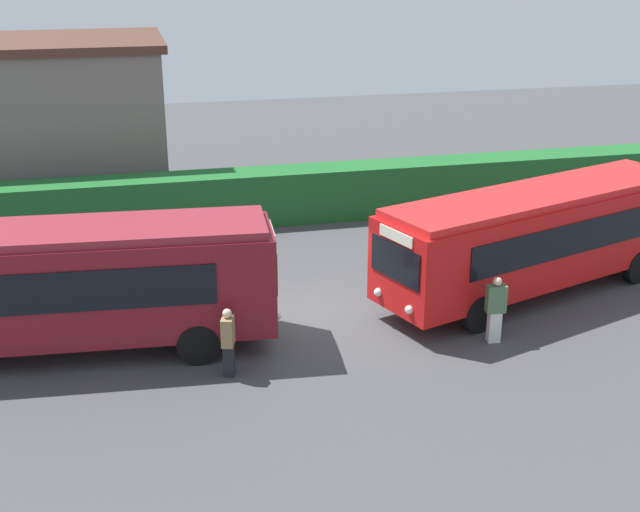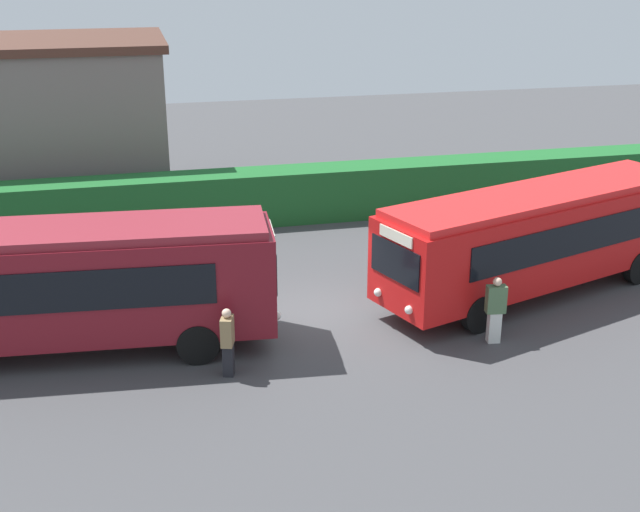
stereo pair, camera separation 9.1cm
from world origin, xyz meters
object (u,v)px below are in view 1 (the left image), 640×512
at_px(bus_red, 538,234).
at_px(traffic_cone, 615,218).
at_px(bus_maroon, 64,282).
at_px(person_center, 57,283).
at_px(person_right, 228,341).
at_px(person_left, 27,262).
at_px(person_far, 495,308).

bearing_deg(bus_red, traffic_cone, -158.30).
bearing_deg(bus_maroon, bus_red, 8.12).
distance_m(person_center, person_right, 5.84).
height_order(bus_red, person_right, bus_red).
height_order(person_left, person_far, person_left).
bearing_deg(traffic_cone, person_far, -136.96).
relative_size(bus_red, person_far, 5.88).
xyz_separation_m(person_center, person_right, (3.95, -4.30, -0.08)).
distance_m(bus_red, person_left, 14.19).
xyz_separation_m(bus_maroon, person_right, (3.58, -2.05, -0.96)).
xyz_separation_m(person_right, traffic_cone, (14.47, 7.54, -0.57)).
height_order(bus_maroon, person_left, bus_maroon).
relative_size(person_far, traffic_cone, 2.87).
bearing_deg(person_right, bus_red, 34.22).
height_order(bus_red, traffic_cone, bus_red).
xyz_separation_m(bus_maroon, person_left, (-1.23, 3.87, -0.83)).
height_order(bus_maroon, traffic_cone, bus_maroon).
xyz_separation_m(bus_maroon, traffic_cone, (18.05, 5.49, -1.53)).
bearing_deg(person_center, bus_red, 116.37).
relative_size(person_left, person_right, 1.14).
bearing_deg(bus_red, bus_maroon, -15.40).
bearing_deg(person_center, person_right, 75.33).
bearing_deg(person_center, person_left, -119.16).
relative_size(bus_maroon, person_left, 5.34).
relative_size(bus_maroon, person_center, 5.60).
bearing_deg(bus_maroon, person_left, 112.15).
bearing_deg(person_far, traffic_cone, 139.38).
relative_size(person_center, person_right, 1.09).
xyz_separation_m(bus_red, person_center, (-12.97, 1.45, -0.79)).
bearing_deg(person_left, bus_red, -136.84).
height_order(person_center, person_right, person_center).
xyz_separation_m(bus_maroon, person_center, (-0.37, 2.25, -0.88)).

